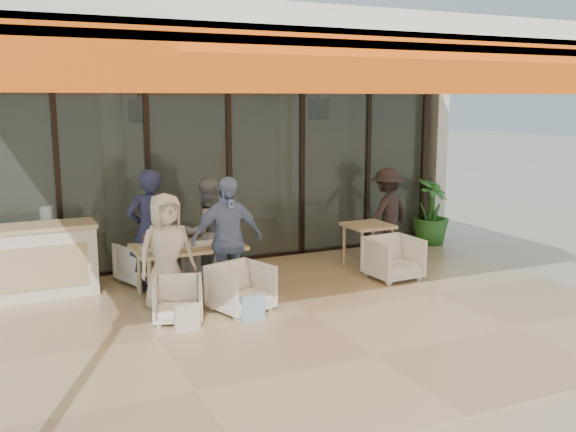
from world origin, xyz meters
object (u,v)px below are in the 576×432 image
(potted_palm, at_px, (431,212))
(chair_far_left, at_px, (144,260))
(dining_table, at_px, (187,249))
(side_chair, at_px, (394,256))
(standing_woman, at_px, (387,212))
(host_counter, at_px, (28,262))
(chair_near_left, at_px, (178,298))
(chair_far_right, at_px, (197,255))
(side_table, at_px, (368,230))
(diner_grey, at_px, (207,232))
(chair_near_right, at_px, (241,286))
(diner_periwinkle, at_px, (227,240))
(diner_navy, at_px, (150,231))
(diner_cream, at_px, (166,252))

(potted_palm, bearing_deg, chair_far_left, -177.45)
(dining_table, distance_m, potted_palm, 5.25)
(chair_far_left, xyz_separation_m, potted_palm, (5.53, 0.25, 0.29))
(side_chair, height_order, standing_woman, standing_woman)
(host_counter, relative_size, dining_table, 1.23)
(chair_far_left, height_order, chair_near_left, chair_far_left)
(standing_woman, height_order, potted_palm, standing_woman)
(dining_table, height_order, chair_far_right, dining_table)
(standing_woman, relative_size, potted_palm, 1.23)
(host_counter, relative_size, side_table, 2.48)
(diner_grey, relative_size, side_table, 2.16)
(chair_far_right, distance_m, chair_near_right, 1.90)
(chair_near_left, bearing_deg, diner_periwinkle, 47.28)
(side_table, bearing_deg, host_counter, 173.26)
(standing_woman, bearing_deg, side_table, 20.16)
(diner_navy, distance_m, diner_cream, 0.91)
(chair_near_right, distance_m, side_chair, 2.71)
(chair_far_left, height_order, chair_near_right, chair_near_right)
(standing_woman, bearing_deg, chair_far_left, -19.34)
(dining_table, distance_m, diner_grey, 0.63)
(side_table, xyz_separation_m, side_chair, (0.00, -0.75, -0.27))
(side_table, distance_m, potted_palm, 2.23)
(dining_table, xyz_separation_m, chair_far_left, (-0.41, 0.94, -0.34))
(chair_far_right, distance_m, standing_woman, 3.48)
(diner_cream, height_order, side_table, diner_cream)
(diner_grey, xyz_separation_m, diner_cream, (-0.84, -0.90, -0.02))
(dining_table, relative_size, chair_far_left, 2.14)
(side_table, bearing_deg, potted_palm, 25.55)
(side_table, height_order, potted_palm, potted_palm)
(chair_far_left, xyz_separation_m, standing_woman, (4.29, -0.11, 0.43))
(host_counter, xyz_separation_m, diner_grey, (2.46, -0.39, 0.27))
(side_chair, relative_size, potted_palm, 0.58)
(chair_far_left, height_order, diner_navy, diner_navy)
(chair_near_left, distance_m, diner_cream, 0.69)
(diner_navy, distance_m, diner_periwinkle, 1.23)
(dining_table, bearing_deg, standing_woman, 12.18)
(chair_near_left, relative_size, diner_cream, 0.40)
(dining_table, distance_m, chair_near_right, 1.10)
(chair_far_left, xyz_separation_m, side_table, (3.51, -0.72, 0.29))
(chair_far_left, relative_size, standing_woman, 0.45)
(chair_far_right, relative_size, potted_palm, 0.55)
(chair_far_left, distance_m, diner_navy, 0.74)
(diner_navy, relative_size, diner_cream, 1.14)
(chair_near_left, relative_size, side_chair, 0.83)
(host_counter, height_order, diner_navy, diner_navy)
(chair_near_left, xyz_separation_m, side_chair, (3.51, 0.43, 0.06))
(diner_periwinkle, xyz_separation_m, potted_palm, (4.69, 1.65, -0.23))
(side_table, height_order, standing_woman, standing_woman)
(potted_palm, bearing_deg, side_chair, -139.61)
(chair_near_right, distance_m, diner_grey, 1.47)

